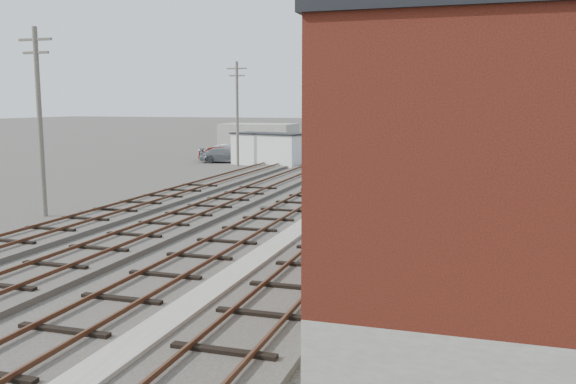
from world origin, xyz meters
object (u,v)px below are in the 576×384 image
at_px(car_silver, 231,152).
at_px(car_grey, 225,155).
at_px(car_red, 220,153).
at_px(signal_mast, 316,239).
at_px(switch_stand, 353,169).
at_px(site_trailer, 269,149).

distance_m(car_silver, car_grey, 3.88).
distance_m(car_red, car_grey, 2.38).
bearing_deg(signal_mast, car_grey, 116.33).
distance_m(signal_mast, switch_stand, 29.94).
bearing_deg(switch_stand, signal_mast, -63.75).
xyz_separation_m(site_trailer, car_grey, (-4.70, 0.90, -0.77)).
distance_m(site_trailer, car_silver, 7.38).
bearing_deg(switch_stand, car_grey, 166.02).
bearing_deg(signal_mast, site_trailer, 110.75).
bearing_deg(signal_mast, switch_stand, 99.53).
bearing_deg(car_grey, car_red, 18.10).
bearing_deg(car_silver, car_grey, -173.62).
bearing_deg(car_red, car_silver, -30.85).
distance_m(site_trailer, car_red, 6.73).
relative_size(signal_mast, car_grey, 0.78).
height_order(site_trailer, car_red, site_trailer).
xyz_separation_m(switch_stand, site_trailer, (-8.96, 7.21, 0.81)).
height_order(switch_stand, site_trailer, site_trailer).
height_order(car_red, car_grey, car_red).
relative_size(signal_mast, car_red, 0.89).
bearing_deg(switch_stand, car_red, 162.86).
bearing_deg(site_trailer, switch_stand, -22.31).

